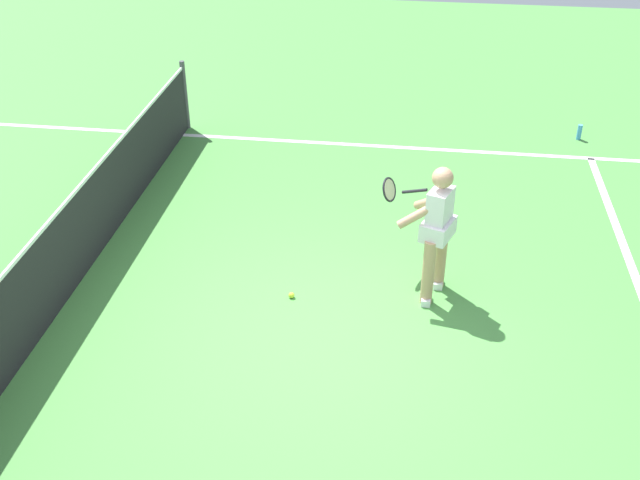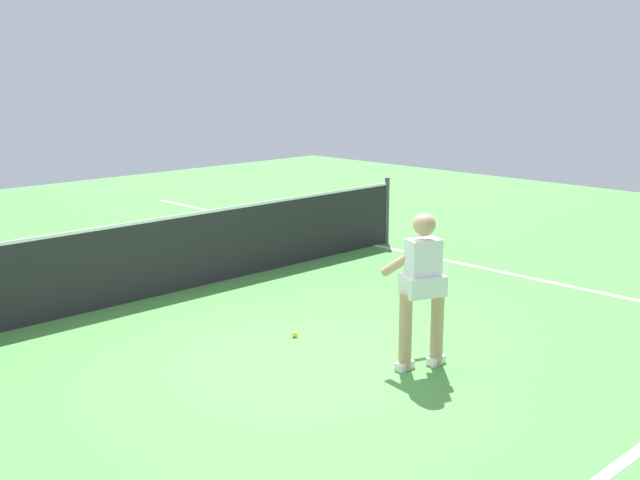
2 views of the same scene
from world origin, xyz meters
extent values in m
plane|color=#4C9342|center=(0.00, 0.00, 0.00)|extent=(26.50, 26.50, 0.00)
cube|color=white|center=(4.62, 0.00, 0.00)|extent=(0.10, 18.38, 0.01)
cylinder|color=#4C4C51|center=(4.92, 2.90, 0.55)|extent=(0.08, 0.08, 1.10)
cube|color=#232326|center=(0.00, 2.90, 0.49)|extent=(9.77, 0.02, 0.98)
cube|color=white|center=(0.00, 2.90, 1.00)|extent=(9.77, 0.02, 0.04)
cylinder|color=tan|center=(0.69, -0.99, 0.39)|extent=(0.13, 0.13, 0.78)
cylinder|color=tan|center=(1.03, -1.12, 0.39)|extent=(0.13, 0.13, 0.78)
cube|color=white|center=(0.69, -0.99, 0.04)|extent=(0.20, 0.10, 0.08)
cube|color=white|center=(1.03, -1.12, 0.04)|extent=(0.20, 0.10, 0.08)
cube|color=white|center=(0.86, -1.06, 1.04)|extent=(0.37, 0.30, 0.52)
cube|color=white|center=(0.86, -1.06, 0.84)|extent=(0.47, 0.41, 0.20)
sphere|color=tan|center=(0.86, -1.06, 1.44)|extent=(0.22, 0.22, 0.22)
cylinder|color=tan|center=(0.77, -0.86, 1.06)|extent=(0.12, 0.48, 0.37)
cylinder|color=tan|center=(1.05, -0.97, 1.06)|extent=(0.41, 0.40, 0.37)
cylinder|color=black|center=(1.33, -0.79, 1.02)|extent=(0.14, 0.29, 0.14)
torus|color=black|center=(1.44, -0.51, 0.96)|extent=(0.31, 0.21, 0.28)
cylinder|color=beige|center=(1.44, -0.51, 0.96)|extent=(0.26, 0.17, 0.23)
sphere|color=#D1E533|center=(0.58, 0.47, 0.03)|extent=(0.07, 0.07, 0.07)
camera|label=1|loc=(-6.08, -0.76, 4.97)|focal=42.76mm
camera|label=2|loc=(-5.13, -5.72, 2.95)|focal=45.12mm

